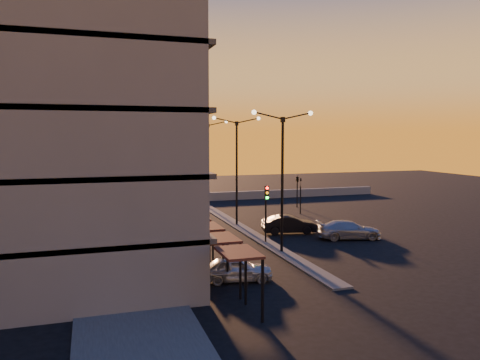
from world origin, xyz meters
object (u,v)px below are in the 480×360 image
object	(u,v)px
traffic_light_main	(266,204)
streetlamp_mid	(237,162)
car_sedan	(289,224)
car_wagon	(349,230)
car_hatchback	(236,269)

from	to	relation	value
traffic_light_main	streetlamp_mid	bearing A→B (deg)	90.00
car_sedan	traffic_light_main	bearing A→B (deg)	142.30
traffic_light_main	car_wagon	bearing A→B (deg)	-4.19
car_hatchback	car_sedan	size ratio (longest dim) A/B	0.89
car_hatchback	car_wagon	distance (m)	13.45
traffic_light_main	car_sedan	bearing A→B (deg)	42.00
car_hatchback	streetlamp_mid	bearing A→B (deg)	-7.32
traffic_light_main	car_wagon	world-z (taller)	traffic_light_main
car_hatchback	car_wagon	bearing A→B (deg)	-46.97
streetlamp_mid	car_hatchback	world-z (taller)	streetlamp_mid
car_hatchback	car_sedan	distance (m)	13.09
car_sedan	car_hatchback	bearing A→B (deg)	153.64
car_sedan	car_wagon	world-z (taller)	car_sedan
car_hatchback	car_sedan	world-z (taller)	car_sedan
streetlamp_mid	car_hatchback	size ratio (longest dim) A/B	2.40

